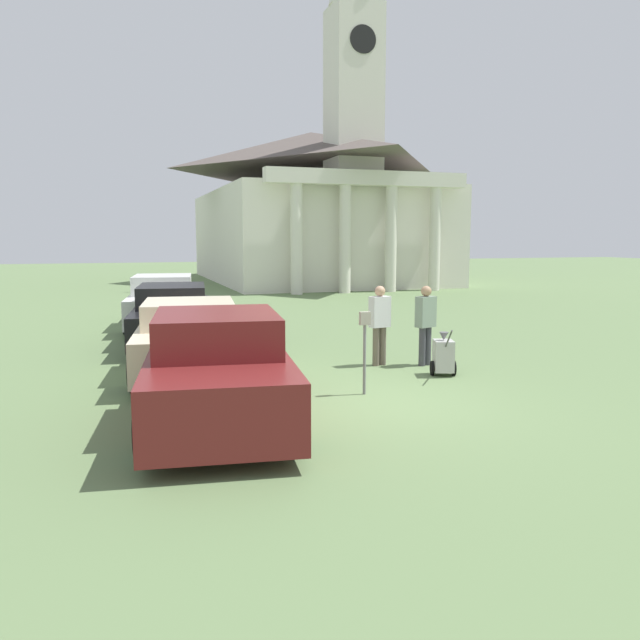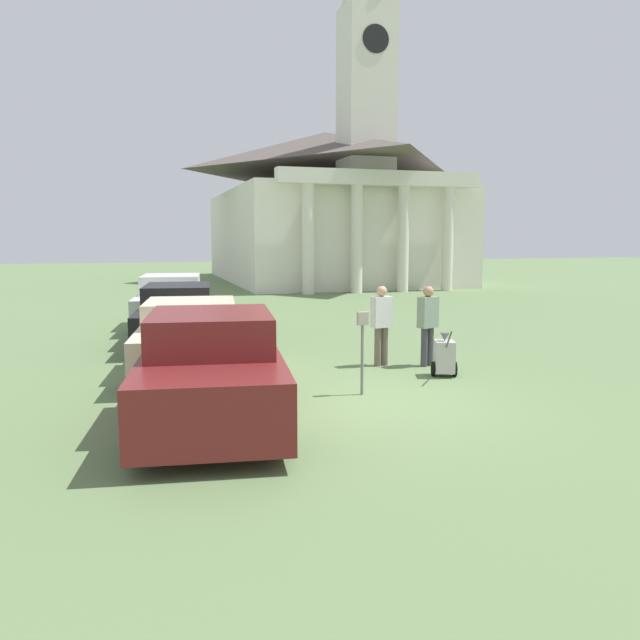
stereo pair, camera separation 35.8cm
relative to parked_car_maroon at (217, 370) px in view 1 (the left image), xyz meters
The scene contains 10 objects.
ground_plane 2.59m from the parked_car_maroon, ahead, with size 120.00×120.00×0.00m, color #607A4C.
parked_car_maroon is the anchor object (origin of this frame).
parked_car_cream 3.44m from the parked_car_maroon, 89.99° to the left, with size 2.49×4.81×1.43m.
parked_car_black 7.11m from the parked_car_maroon, 90.01° to the left, with size 2.44×5.44×1.47m.
parked_car_white 10.24m from the parked_car_maroon, 90.00° to the left, with size 2.48×5.24×1.53m.
parking_meter 2.70m from the parked_car_maroon, 15.42° to the left, with size 0.18×0.09×1.41m.
person_worker 4.77m from the parked_car_maroon, 36.98° to the left, with size 0.46×0.30×1.66m.
person_supervisor 5.37m from the parked_car_maroon, 28.60° to the left, with size 0.47×0.35×1.66m.
equipment_cart 4.88m from the parked_car_maroon, 19.17° to the left, with size 0.54×1.00×1.00m.
church 30.08m from the parked_car_maroon, 69.76° to the left, with size 12.22×18.45×21.63m.
Camera 1 is at (-3.82, -9.03, 2.64)m, focal length 35.00 mm.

